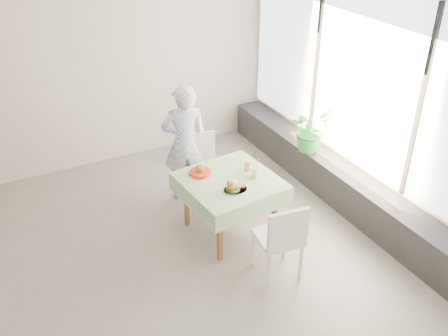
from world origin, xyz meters
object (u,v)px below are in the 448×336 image
cafe_table (230,200)px  diner (185,144)px  chair_near (278,252)px  main_dish (234,187)px  chair_far (201,185)px  juice_cup_orange (248,166)px  potted_plant (310,129)px

cafe_table → diner: diner is taller
cafe_table → chair_near: chair_near is taller
chair_near → diner: bearing=97.6°
main_dish → chair_far: bearing=88.6°
chair_near → diner: size_ratio=0.58×
diner → juice_cup_orange: diner is taller
cafe_table → main_dish: main_dish is taller
diner → potted_plant: 1.71m
chair_far → chair_near: 1.60m
main_dish → potted_plant: (1.59, 0.78, 0.02)m
chair_near → juice_cup_orange: 1.13m
cafe_table → chair_far: 0.72m
chair_near → diner: diner is taller
diner → cafe_table: bearing=116.9°
chair_far → diner: diner is taller
juice_cup_orange → cafe_table: bearing=-162.5°
chair_far → main_dish: (-0.02, -0.93, 0.49)m
chair_near → potted_plant: bearing=45.5°
chair_near → juice_cup_orange: juice_cup_orange is taller
cafe_table → chair_near: 0.92m
chair_far → potted_plant: (1.57, -0.15, 0.51)m
juice_cup_orange → potted_plant: bearing=20.2°
main_dish → juice_cup_orange: (0.36, 0.32, 0.01)m
juice_cup_orange → main_dish: bearing=-138.0°
cafe_table → juice_cup_orange: bearing=17.5°
chair_far → main_dish: size_ratio=3.41×
chair_far → chair_near: (0.15, -1.59, -0.01)m
chair_far → juice_cup_orange: size_ratio=3.79×
diner → main_dish: 1.19m
chair_far → potted_plant: size_ratio=1.57×
cafe_table → potted_plant: size_ratio=1.84×
chair_far → juice_cup_orange: bearing=-60.9°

